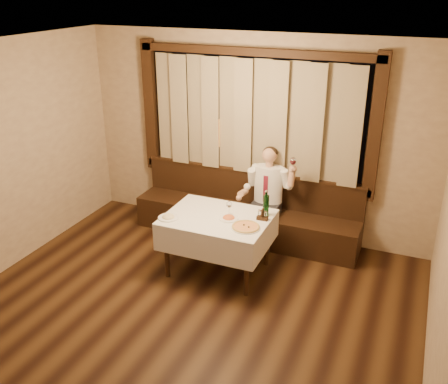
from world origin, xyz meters
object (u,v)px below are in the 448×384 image
at_px(pasta_cream, 168,216).
at_px(seated_man, 267,189).
at_px(pasta_red, 229,216).
at_px(banquette, 246,216).
at_px(cruet_caddy, 262,216).
at_px(pizza, 246,227).
at_px(green_bottle, 266,205).
at_px(dining_table, 218,224).

xyz_separation_m(pasta_cream, seated_man, (0.85, 1.21, 0.01)).
distance_m(pasta_red, pasta_cream, 0.73).
bearing_deg(banquette, cruet_caddy, -59.47).
xyz_separation_m(pasta_red, pasta_cream, (-0.68, -0.26, 0.00)).
relative_size(pizza, pasta_red, 1.46).
relative_size(banquette, seated_man, 2.33).
distance_m(banquette, pizza, 1.34).
relative_size(pizza, pasta_cream, 1.38).
distance_m(green_bottle, cruet_caddy, 0.15).
bearing_deg(pasta_red, cruet_caddy, 19.45).
xyz_separation_m(dining_table, cruet_caddy, (0.53, 0.12, 0.16)).
distance_m(banquette, green_bottle, 1.11).
bearing_deg(dining_table, pasta_cream, -152.69).
height_order(dining_table, green_bottle, green_bottle).
height_order(pizza, green_bottle, green_bottle).
bearing_deg(cruet_caddy, pizza, -111.70).
height_order(dining_table, pizza, pizza).
xyz_separation_m(dining_table, pasta_cream, (-0.53, -0.27, 0.14)).
height_order(banquette, cruet_caddy, banquette).
height_order(pasta_cream, cruet_caddy, cruet_caddy).
height_order(dining_table, pasta_red, pasta_red).
distance_m(dining_table, pasta_red, 0.20).
bearing_deg(seated_man, pizza, -84.74).
relative_size(pasta_red, seated_man, 0.17).
height_order(green_bottle, cruet_caddy, green_bottle).
relative_size(cruet_caddy, seated_man, 0.10).
relative_size(pasta_red, cruet_caddy, 1.63).
bearing_deg(green_bottle, banquette, 124.32).
distance_m(dining_table, cruet_caddy, 0.57).
height_order(pasta_red, cruet_caddy, cruet_caddy).
relative_size(dining_table, pizza, 3.72).
bearing_deg(dining_table, green_bottle, 24.98).
xyz_separation_m(pizza, pasta_red, (-0.27, 0.15, 0.02)).
bearing_deg(banquette, dining_table, -90.00).
height_order(banquette, seated_man, seated_man).
bearing_deg(pasta_cream, seated_man, 54.82).
relative_size(pasta_red, green_bottle, 0.71).
height_order(cruet_caddy, seated_man, seated_man).
bearing_deg(dining_table, seated_man, 71.00).
relative_size(green_bottle, seated_man, 0.24).
bearing_deg(pizza, seated_man, 95.26).
distance_m(dining_table, pizza, 0.47).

